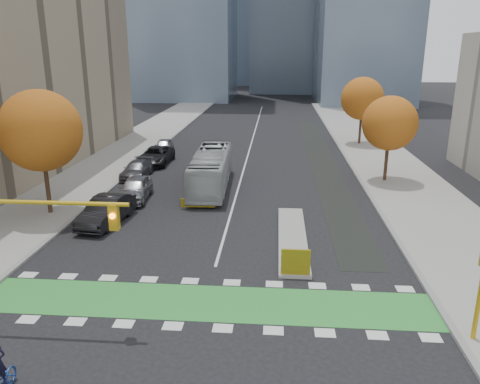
% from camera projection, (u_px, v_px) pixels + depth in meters
% --- Properties ---
extents(ground, '(300.00, 300.00, 0.00)m').
position_uv_depth(ground, '(199.00, 322.00, 18.92)').
color(ground, black).
rests_on(ground, ground).
extents(sidewalk_west, '(7.00, 120.00, 0.15)m').
position_uv_depth(sidewalk_west, '(78.00, 181.00, 38.98)').
color(sidewalk_west, gray).
rests_on(sidewalk_west, ground).
extents(sidewalk_east, '(7.00, 120.00, 0.15)m').
position_uv_depth(sidewalk_east, '(409.00, 188.00, 36.95)').
color(sidewalk_east, gray).
rests_on(sidewalk_east, ground).
extents(curb_west, '(0.30, 120.00, 0.16)m').
position_uv_depth(curb_west, '(119.00, 182.00, 38.72)').
color(curb_west, gray).
rests_on(curb_west, ground).
extents(curb_east, '(0.30, 120.00, 0.16)m').
position_uv_depth(curb_east, '(364.00, 187.00, 37.21)').
color(curb_east, gray).
rests_on(curb_east, ground).
extents(bike_crossing, '(20.00, 3.00, 0.01)m').
position_uv_depth(bike_crossing, '(205.00, 302.00, 20.35)').
color(bike_crossing, green).
rests_on(bike_crossing, ground).
extents(centre_line, '(0.15, 70.00, 0.01)m').
position_uv_depth(centre_line, '(252.00, 140.00, 57.05)').
color(centre_line, silver).
rests_on(centre_line, ground).
extents(bike_lane_paint, '(2.50, 50.00, 0.01)m').
position_uv_depth(bike_lane_paint, '(321.00, 159.00, 46.95)').
color(bike_lane_paint, black).
rests_on(bike_lane_paint, ground).
extents(median_island, '(1.60, 10.00, 0.16)m').
position_uv_depth(median_island, '(292.00, 238.00, 27.17)').
color(median_island, gray).
rests_on(median_island, ground).
extents(hazard_board, '(1.40, 0.12, 1.30)m').
position_uv_depth(hazard_board, '(296.00, 262.00, 22.39)').
color(hazard_board, yellow).
rests_on(hazard_board, median_island).
extents(tree_west, '(5.20, 5.20, 8.22)m').
position_uv_depth(tree_west, '(41.00, 131.00, 29.62)').
color(tree_west, '#332114').
rests_on(tree_west, ground).
extents(tree_east_near, '(4.40, 4.40, 7.08)m').
position_uv_depth(tree_east_near, '(390.00, 123.00, 37.57)').
color(tree_east_near, '#332114').
rests_on(tree_east_near, ground).
extents(tree_east_far, '(4.80, 4.80, 7.65)m').
position_uv_depth(tree_east_far, '(362.00, 99.00, 52.67)').
color(tree_east_far, '#332114').
rests_on(tree_east_far, ground).
extents(bus, '(2.94, 10.95, 3.03)m').
position_uv_depth(bus, '(211.00, 169.00, 36.76)').
color(bus, '#B2B7BA').
rests_on(bus, ground).
extents(parked_car_a, '(2.32, 5.03, 1.67)m').
position_uv_depth(parked_car_a, '(135.00, 189.00, 34.10)').
color(parked_car_a, gray).
rests_on(parked_car_a, ground).
extents(parked_car_b, '(2.45, 5.37, 1.71)m').
position_uv_depth(parked_car_b, '(106.00, 211.00, 29.35)').
color(parked_car_b, black).
rests_on(parked_car_b, ground).
extents(parked_car_c, '(2.04, 4.80, 1.38)m').
position_uv_depth(parked_car_c, '(137.00, 169.00, 40.11)').
color(parked_car_c, '#4D4D52').
rests_on(parked_car_c, ground).
extents(parked_car_d, '(2.74, 5.82, 1.61)m').
position_uv_depth(parked_car_d, '(156.00, 156.00, 44.82)').
color(parked_car_d, black).
rests_on(parked_car_d, ground).
extents(parked_car_e, '(2.06, 4.41, 1.46)m').
position_uv_depth(parked_car_e, '(164.00, 146.00, 49.63)').
color(parked_car_e, '#9B9BA0').
rests_on(parked_car_e, ground).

